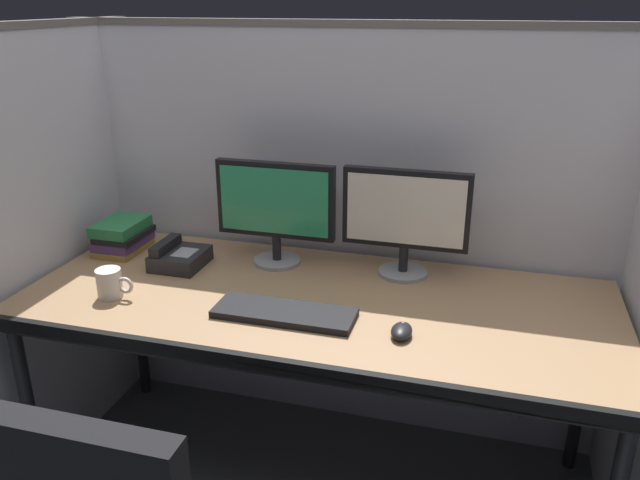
{
  "coord_description": "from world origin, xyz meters",
  "views": [
    {
      "loc": [
        0.51,
        -1.46,
        1.64
      ],
      "look_at": [
        0.0,
        0.35,
        0.92
      ],
      "focal_mm": 35.45,
      "sensor_mm": 36.0,
      "label": 1
    }
  ],
  "objects_px": {
    "book_stack": "(122,236)",
    "desk_phone": "(179,257)",
    "desk": "(315,313)",
    "computer_mouse": "(402,331)",
    "monitor_left": "(275,206)",
    "keyboard_main": "(284,313)",
    "coffee_mug": "(110,283)",
    "monitor_right": "(406,216)"
  },
  "relations": [
    {
      "from": "computer_mouse",
      "to": "desk",
      "type": "bearing_deg",
      "value": 152.09
    },
    {
      "from": "computer_mouse",
      "to": "book_stack",
      "type": "bearing_deg",
      "value": 161.89
    },
    {
      "from": "monitor_left",
      "to": "book_stack",
      "type": "xyz_separation_m",
      "value": [
        -0.6,
        -0.04,
        -0.16
      ]
    },
    {
      "from": "book_stack",
      "to": "coffee_mug",
      "type": "distance_m",
      "value": 0.41
    },
    {
      "from": "book_stack",
      "to": "computer_mouse",
      "type": "bearing_deg",
      "value": -18.11
    },
    {
      "from": "monitor_right",
      "to": "book_stack",
      "type": "height_order",
      "value": "monitor_right"
    },
    {
      "from": "monitor_right",
      "to": "book_stack",
      "type": "relative_size",
      "value": 1.96
    },
    {
      "from": "keyboard_main",
      "to": "computer_mouse",
      "type": "xyz_separation_m",
      "value": [
        0.36,
        -0.03,
        0.01
      ]
    },
    {
      "from": "coffee_mug",
      "to": "computer_mouse",
      "type": "bearing_deg",
      "value": 0.01
    },
    {
      "from": "keyboard_main",
      "to": "coffee_mug",
      "type": "height_order",
      "value": "coffee_mug"
    },
    {
      "from": "computer_mouse",
      "to": "book_stack",
      "type": "distance_m",
      "value": 1.18
    },
    {
      "from": "desk",
      "to": "monitor_right",
      "type": "xyz_separation_m",
      "value": [
        0.24,
        0.27,
        0.27
      ]
    },
    {
      "from": "book_stack",
      "to": "desk_phone",
      "type": "height_order",
      "value": "book_stack"
    },
    {
      "from": "monitor_right",
      "to": "desk_phone",
      "type": "distance_m",
      "value": 0.82
    },
    {
      "from": "desk",
      "to": "computer_mouse",
      "type": "xyz_separation_m",
      "value": [
        0.3,
        -0.16,
        0.07
      ]
    },
    {
      "from": "monitor_left",
      "to": "book_stack",
      "type": "relative_size",
      "value": 1.96
    },
    {
      "from": "desk",
      "to": "computer_mouse",
      "type": "relative_size",
      "value": 19.79
    },
    {
      "from": "book_stack",
      "to": "desk_phone",
      "type": "relative_size",
      "value": 1.15
    },
    {
      "from": "desk",
      "to": "book_stack",
      "type": "relative_size",
      "value": 8.67
    },
    {
      "from": "desk_phone",
      "to": "computer_mouse",
      "type": "bearing_deg",
      "value": -18.83
    },
    {
      "from": "desk",
      "to": "desk_phone",
      "type": "height_order",
      "value": "desk_phone"
    },
    {
      "from": "monitor_right",
      "to": "coffee_mug",
      "type": "xyz_separation_m",
      "value": [
        -0.88,
        -0.43,
        -0.17
      ]
    },
    {
      "from": "desk",
      "to": "coffee_mug",
      "type": "distance_m",
      "value": 0.66
    },
    {
      "from": "monitor_left",
      "to": "book_stack",
      "type": "height_order",
      "value": "monitor_left"
    },
    {
      "from": "monitor_left",
      "to": "coffee_mug",
      "type": "height_order",
      "value": "monitor_left"
    },
    {
      "from": "coffee_mug",
      "to": "desk_phone",
      "type": "height_order",
      "value": "coffee_mug"
    },
    {
      "from": "computer_mouse",
      "to": "coffee_mug",
      "type": "bearing_deg",
      "value": -179.99
    },
    {
      "from": "monitor_right",
      "to": "book_stack",
      "type": "bearing_deg",
      "value": -176.54
    },
    {
      "from": "computer_mouse",
      "to": "keyboard_main",
      "type": "bearing_deg",
      "value": 175.96
    },
    {
      "from": "computer_mouse",
      "to": "book_stack",
      "type": "height_order",
      "value": "book_stack"
    },
    {
      "from": "desk",
      "to": "coffee_mug",
      "type": "relative_size",
      "value": 15.08
    },
    {
      "from": "monitor_left",
      "to": "desk_phone",
      "type": "relative_size",
      "value": 2.26
    },
    {
      "from": "computer_mouse",
      "to": "desk_phone",
      "type": "height_order",
      "value": "desk_phone"
    },
    {
      "from": "desk_phone",
      "to": "book_stack",
      "type": "bearing_deg",
      "value": 164.19
    },
    {
      "from": "desk",
      "to": "keyboard_main",
      "type": "distance_m",
      "value": 0.16
    },
    {
      "from": "keyboard_main",
      "to": "coffee_mug",
      "type": "xyz_separation_m",
      "value": [
        -0.58,
        -0.03,
        0.04
      ]
    },
    {
      "from": "monitor_right",
      "to": "book_stack",
      "type": "distance_m",
      "value": 1.07
    },
    {
      "from": "book_stack",
      "to": "monitor_left",
      "type": "bearing_deg",
      "value": 4.02
    },
    {
      "from": "keyboard_main",
      "to": "desk_phone",
      "type": "distance_m",
      "value": 0.56
    },
    {
      "from": "coffee_mug",
      "to": "monitor_right",
      "type": "bearing_deg",
      "value": 26.24
    },
    {
      "from": "monitor_right",
      "to": "desk_phone",
      "type": "xyz_separation_m",
      "value": [
        -0.79,
        -0.14,
        -0.18
      ]
    },
    {
      "from": "keyboard_main",
      "to": "book_stack",
      "type": "height_order",
      "value": "book_stack"
    }
  ]
}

